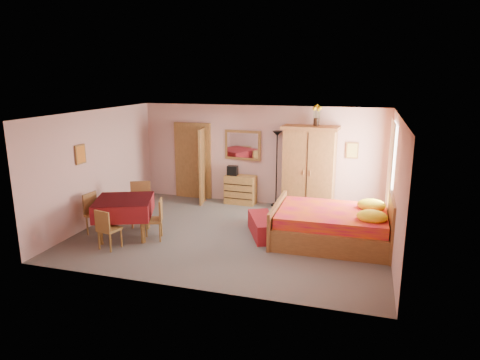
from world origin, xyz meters
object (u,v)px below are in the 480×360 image
(chest_of_drawers, at_px, (241,190))
(dining_table, at_px, (125,218))
(floor_lamp, at_px, (277,169))
(chair_north, at_px, (141,204))
(wardrobe, at_px, (309,169))
(stereo, at_px, (233,171))
(chair_east, at_px, (153,220))
(chair_west, at_px, (98,214))
(bench, at_px, (263,226))
(bed, at_px, (332,216))
(sunflower_vase, at_px, (317,115))
(chair_south, at_px, (109,229))
(wall_mirror, at_px, (243,145))

(chest_of_drawers, distance_m, dining_table, 3.44)
(floor_lamp, xyz_separation_m, dining_table, (-2.62, -3.09, -0.57))
(chair_north, bearing_deg, wardrobe, -171.94)
(stereo, height_order, chair_east, stereo)
(chest_of_drawers, xyz_separation_m, wardrobe, (1.81, -0.06, 0.69))
(floor_lamp, bearing_deg, stereo, -175.91)
(stereo, distance_m, wardrobe, 2.04)
(chest_of_drawers, xyz_separation_m, stereo, (-0.22, -0.00, 0.51))
(chair_west, bearing_deg, floor_lamp, 138.57)
(bench, relative_size, dining_table, 1.08)
(dining_table, bearing_deg, bed, 12.84)
(sunflower_vase, bearing_deg, chair_north, -147.88)
(stereo, height_order, wardrobe, wardrobe)
(stereo, bearing_deg, chest_of_drawers, 0.49)
(sunflower_vase, bearing_deg, chair_south, -134.24)
(dining_table, distance_m, chair_east, 0.65)
(wardrobe, xyz_separation_m, chair_east, (-2.83, -2.93, -0.64))
(dining_table, bearing_deg, chest_of_drawers, 60.93)
(wall_mirror, height_order, bed, wall_mirror)
(chest_of_drawers, relative_size, chair_south, 0.99)
(sunflower_vase, distance_m, dining_table, 5.10)
(chair_north, bearing_deg, sunflower_vase, -172.24)
(floor_lamp, height_order, bench, floor_lamp)
(wall_mirror, height_order, wardrobe, wardrobe)
(stereo, xyz_separation_m, chair_north, (-1.48, -2.29, -0.40))
(stereo, xyz_separation_m, chair_west, (-2.10, -3.02, -0.44))
(chair_east, bearing_deg, floor_lamp, -53.88)
(wardrobe, distance_m, bench, 2.34)
(sunflower_vase, bearing_deg, bed, -72.93)
(sunflower_vase, distance_m, bed, 2.83)
(wall_mirror, height_order, chair_east, wall_mirror)
(wardrobe, relative_size, chair_west, 2.39)
(chest_of_drawers, relative_size, wall_mirror, 0.81)
(wall_mirror, relative_size, bed, 0.42)
(chair_east, bearing_deg, chair_south, 116.96)
(bench, bearing_deg, chair_south, -150.79)
(chair_east, bearing_deg, chair_west, 70.01)
(bench, bearing_deg, floor_lamp, 94.57)
(chair_south, bearing_deg, bed, 33.31)
(floor_lamp, relative_size, bench, 1.61)
(wall_mirror, distance_m, floor_lamp, 1.11)
(bed, xyz_separation_m, chair_south, (-4.18, -1.62, -0.14))
(bench, bearing_deg, wall_mirror, 115.74)
(chest_of_drawers, height_order, chair_north, chair_north)
(wall_mirror, bearing_deg, floor_lamp, -3.68)
(chair_north, bearing_deg, bed, 158.95)
(wardrobe, xyz_separation_m, bench, (-0.68, -2.06, -0.87))
(wardrobe, bearing_deg, floor_lamp, 173.13)
(dining_table, bearing_deg, wall_mirror, 62.55)
(bed, relative_size, chair_west, 2.64)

